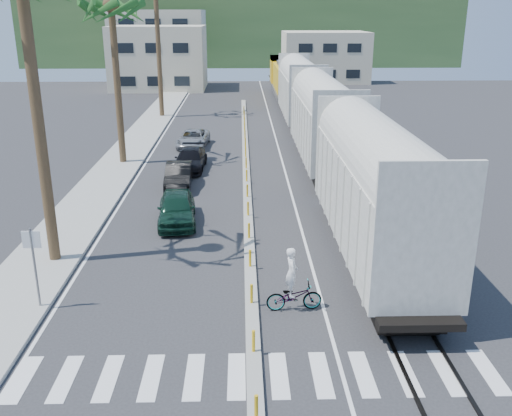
{
  "coord_description": "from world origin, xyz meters",
  "views": [
    {
      "loc": [
        -0.32,
        -15.67,
        9.75
      ],
      "look_at": [
        0.28,
        6.74,
        2.0
      ],
      "focal_mm": 40.0,
      "sensor_mm": 36.0,
      "label": 1
    }
  ],
  "objects": [
    {
      "name": "buildings",
      "position": [
        -6.41,
        71.66,
        4.36
      ],
      "size": [
        38.0,
        27.0,
        10.0
      ],
      "color": "#C2BA9A",
      "rests_on": "ground"
    },
    {
      "name": "ground",
      "position": [
        0.0,
        0.0,
        0.0
      ],
      "size": [
        140.0,
        140.0,
        0.0
      ],
      "primitive_type": "plane",
      "color": "#28282B",
      "rests_on": "ground"
    },
    {
      "name": "lane_markings",
      "position": [
        -2.15,
        25.0,
        0.0
      ],
      "size": [
        9.42,
        90.0,
        0.01
      ],
      "color": "silver",
      "rests_on": "ground"
    },
    {
      "name": "freight_train",
      "position": [
        5.0,
        26.6,
        2.91
      ],
      "size": [
        3.0,
        60.94,
        5.85
      ],
      "color": "#AEABA0",
      "rests_on": "ground"
    },
    {
      "name": "car_second",
      "position": [
        -3.97,
        16.49,
        0.69
      ],
      "size": [
        1.75,
        4.3,
        1.38
      ],
      "primitive_type": "imported",
      "rotation": [
        0.0,
        0.0,
        0.03
      ],
      "color": "black",
      "rests_on": "ground"
    },
    {
      "name": "crosswalk",
      "position": [
        0.0,
        -2.0,
        0.01
      ],
      "size": [
        14.0,
        2.2,
        0.01
      ],
      "primitive_type": "cube",
      "color": "silver",
      "rests_on": "ground"
    },
    {
      "name": "street_sign",
      "position": [
        -7.3,
        2.0,
        1.97
      ],
      "size": [
        0.6,
        0.08,
        3.0
      ],
      "color": "slate",
      "rests_on": "ground"
    },
    {
      "name": "cyclist",
      "position": [
        1.43,
        1.75,
        0.74
      ],
      "size": [
        0.97,
        2.02,
        2.3
      ],
      "rotation": [
        0.0,
        0.0,
        1.65
      ],
      "color": "#9EA0A5",
      "rests_on": "ground"
    },
    {
      "name": "car_third",
      "position": [
        -3.61,
        20.33,
        0.67
      ],
      "size": [
        2.3,
        4.8,
        1.34
      ],
      "primitive_type": "imported",
      "rotation": [
        0.0,
        0.0,
        -0.05
      ],
      "color": "black",
      "rests_on": "ground"
    },
    {
      "name": "sidewalk",
      "position": [
        -8.5,
        25.0,
        0.07
      ],
      "size": [
        3.0,
        90.0,
        0.15
      ],
      "primitive_type": "cube",
      "color": "gray",
      "rests_on": "ground"
    },
    {
      "name": "car_rear",
      "position": [
        -3.95,
        26.94,
        0.64
      ],
      "size": [
        2.85,
        4.91,
        1.27
      ],
      "primitive_type": "imported",
      "rotation": [
        0.0,
        0.0,
        -0.08
      ],
      "color": "#9D9FA1",
      "rests_on": "ground"
    },
    {
      "name": "rails",
      "position": [
        5.0,
        28.0,
        0.03
      ],
      "size": [
        1.56,
        100.0,
        0.06
      ],
      "color": "black",
      "rests_on": "ground"
    },
    {
      "name": "hillside",
      "position": [
        0.0,
        100.0,
        6.0
      ],
      "size": [
        80.0,
        20.0,
        12.0
      ],
      "primitive_type": "cube",
      "color": "#385628",
      "rests_on": "ground"
    },
    {
      "name": "median",
      "position": [
        0.0,
        19.96,
        0.09
      ],
      "size": [
        0.45,
        60.0,
        0.85
      ],
      "color": "gray",
      "rests_on": "ground"
    },
    {
      "name": "car_lead",
      "position": [
        -3.45,
        10.4,
        0.75
      ],
      "size": [
        2.54,
        4.73,
        1.51
      ],
      "primitive_type": "imported",
      "rotation": [
        0.0,
        0.0,
        0.09
      ],
      "color": "black",
      "rests_on": "ground"
    }
  ]
}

